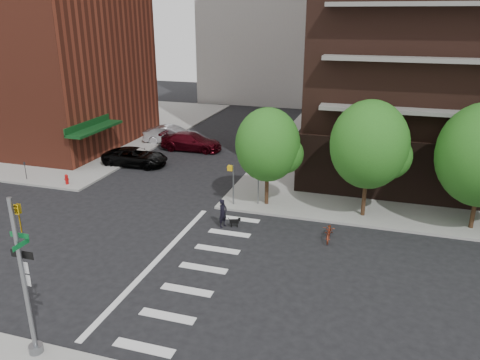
% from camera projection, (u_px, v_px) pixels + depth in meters
% --- Properties ---
extents(ground, '(120.00, 120.00, 0.00)m').
position_uv_depth(ground, '(148.00, 259.00, 23.51)').
color(ground, black).
rests_on(ground, ground).
extents(sidewalk_nw, '(31.00, 33.00, 0.15)m').
position_uv_depth(sidewalk_nw, '(49.00, 125.00, 51.45)').
color(sidewalk_nw, gray).
rests_on(sidewalk_nw, ground).
extents(crosswalk, '(3.85, 13.00, 0.01)m').
position_uv_depth(crosswalk, '(188.00, 266.00, 22.89)').
color(crosswalk, silver).
rests_on(crosswalk, ground).
extents(midrise_nw, '(21.40, 15.50, 20.00)m').
position_uv_depth(midrise_nw, '(16.00, 31.00, 42.41)').
color(midrise_nw, maroon).
rests_on(midrise_nw, sidewalk_nw).
extents(tree_a, '(4.00, 4.00, 5.90)m').
position_uv_depth(tree_a, '(268.00, 145.00, 28.67)').
color(tree_a, '#301E11').
rests_on(tree_a, sidewalk_ne).
extents(tree_b, '(4.50, 4.50, 6.65)m').
position_uv_depth(tree_b, '(369.00, 145.00, 26.83)').
color(tree_b, '#301E11').
rests_on(tree_b, sidewalk_ne).
extents(traffic_signal, '(0.90, 0.75, 6.00)m').
position_uv_depth(traffic_signal, '(27.00, 291.00, 15.99)').
color(traffic_signal, slate).
rests_on(traffic_signal, sidewalk_s).
extents(pedestrian_signal, '(2.18, 0.67, 2.60)m').
position_uv_depth(pedestrian_signal, '(239.00, 179.00, 29.36)').
color(pedestrian_signal, slate).
rests_on(pedestrian_signal, sidewalk_ne).
extents(fire_hydrant, '(0.24, 0.24, 0.73)m').
position_uv_depth(fire_hydrant, '(67.00, 179.00, 33.27)').
color(fire_hydrant, '#A50C0C').
rests_on(fire_hydrant, sidewalk_nw).
extents(parking_meter, '(0.10, 0.08, 1.32)m').
position_uv_depth(parking_meter, '(25.00, 169.00, 34.11)').
color(parking_meter, black).
rests_on(parking_meter, sidewalk_nw).
extents(parked_car_black, '(2.71, 5.34, 1.45)m').
position_uv_depth(parked_car_black, '(135.00, 157.00, 37.72)').
color(parked_car_black, black).
rests_on(parked_car_black, ground).
extents(parked_car_maroon, '(2.41, 5.59, 1.60)m').
position_uv_depth(parked_car_maroon, '(191.00, 142.00, 41.91)').
color(parked_car_maroon, '#430710').
rests_on(parked_car_maroon, ground).
extents(parked_car_silver, '(2.24, 5.33, 1.71)m').
position_uv_depth(parked_car_silver, '(172.00, 135.00, 43.93)').
color(parked_car_silver, '#B8B9C1').
rests_on(parked_car_silver, ground).
extents(scooter, '(0.69, 1.81, 0.94)m').
position_uv_depth(scooter, '(329.00, 232.00, 25.38)').
color(scooter, maroon).
rests_on(scooter, ground).
extents(dog_walker, '(0.71, 0.58, 1.69)m').
position_uv_depth(dog_walker, '(223.00, 213.00, 26.81)').
color(dog_walker, black).
rests_on(dog_walker, ground).
extents(dog, '(0.65, 0.35, 0.54)m').
position_uv_depth(dog, '(235.00, 221.00, 26.96)').
color(dog, black).
rests_on(dog, ground).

